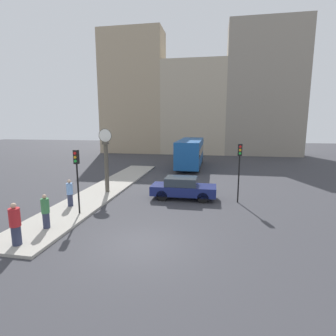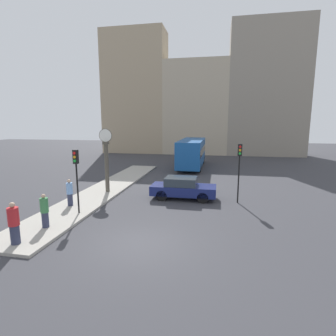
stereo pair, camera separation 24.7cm
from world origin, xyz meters
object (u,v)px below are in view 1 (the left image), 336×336
Objects in this scene: sedan_car at (183,188)px; pedestrian_red_top at (15,224)px; traffic_light_near at (77,168)px; pedestrian_blue_stripe at (70,193)px; street_clock at (106,160)px; pedestrian_green_hoodie at (46,211)px; bus_distant at (190,152)px; traffic_light_far at (239,161)px.

pedestrian_red_top reaches higher than sedan_car.
traffic_light_near reaches higher than pedestrian_blue_stripe.
street_clock is 2.54× the size of pedestrian_red_top.
pedestrian_green_hoodie is 3.34m from pedestrian_blue_stripe.
bus_distant is at bearing 75.05° from traffic_light_near.
traffic_light_near is 1.98× the size of pedestrian_red_top.
street_clock reaches higher than pedestrian_red_top.
traffic_light_near is 2.81m from pedestrian_green_hoodie.
pedestrian_green_hoodie is at bearing -104.82° from bus_distant.
sedan_car is at bearing -86.90° from bus_distant.
traffic_light_far is at bearing 40.18° from pedestrian_red_top.
traffic_light_near is at bearing -140.90° from sedan_car.
street_clock is at bearing 176.75° from sedan_car.
pedestrian_blue_stripe is at bearing 96.25° from pedestrian_red_top.
bus_distant is 19.98m from pedestrian_green_hoodie.
bus_distant is 5.21× the size of pedestrian_red_top.
pedestrian_green_hoodie is (-0.22, -6.76, -1.50)m from street_clock.
pedestrian_green_hoodie is (0.11, 1.80, -0.06)m from pedestrian_red_top.
street_clock is 2.80× the size of pedestrian_blue_stripe.
street_clock reaches higher than pedestrian_blue_stripe.
traffic_light_far reaches higher than sedan_car.
sedan_car is 0.47× the size of bus_distant.
street_clock is at bearing 75.72° from pedestrian_blue_stripe.
pedestrian_blue_stripe is (-0.89, -3.49, -1.51)m from street_clock.
pedestrian_green_hoodie is at bearing -91.89° from street_clock.
traffic_light_near is 2.17× the size of pedestrian_blue_stripe.
street_clock is (-4.88, -12.54, 0.67)m from bus_distant.
pedestrian_blue_stripe is at bearing -163.58° from traffic_light_far.
street_clock is at bearing 88.11° from pedestrian_green_hoodie.
pedestrian_red_top is 1.08× the size of pedestrian_green_hoodie.
traffic_light_near is (-4.58, -17.14, 0.89)m from bus_distant.
street_clock is 6.93m from pedestrian_green_hoodie.
pedestrian_green_hoodie is at bearing -78.52° from pedestrian_blue_stripe.
sedan_car is at bearing 48.00° from pedestrian_green_hoodie.
bus_distant is 5.65× the size of pedestrian_green_hoodie.
pedestrian_red_top is at bearing -83.75° from pedestrian_blue_stripe.
bus_distant is 2.05× the size of street_clock.
traffic_light_far reaches higher than bus_distant.
traffic_light_near is 0.78× the size of street_clock.
bus_distant is 17.05m from pedestrian_blue_stripe.
pedestrian_red_top is (-5.91, -8.24, 0.27)m from sedan_car.
traffic_light_near reaches higher than bus_distant.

